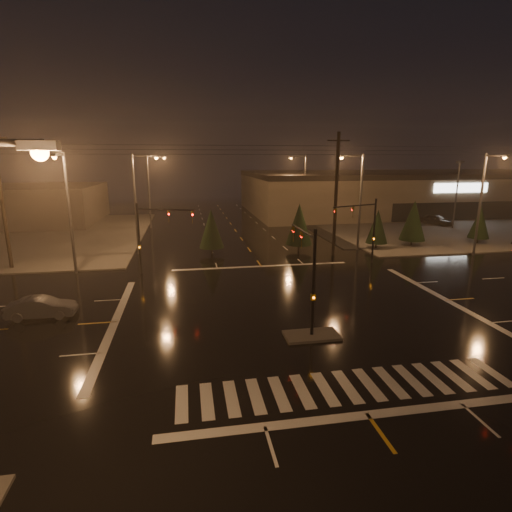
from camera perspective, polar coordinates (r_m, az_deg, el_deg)
The scene contains 26 objects.
ground at distance 26.08m, azimuth 5.26°, elevation -7.72°, with size 140.00×140.00×0.00m, color black.
sidewalk_ne at distance 65.37m, azimuth 24.22°, elevation 4.20°, with size 36.00×36.00×0.12m, color #4C4944.
median_island at distance 22.53m, azimuth 7.96°, elevation -11.17°, with size 3.00×1.60×0.15m, color #4C4944.
crosswalk at distance 18.44m, azimuth 12.90°, elevation -17.69°, with size 15.00×2.60×0.01m, color beige.
stop_bar_near at distance 16.92m, azimuth 15.68°, elevation -21.02°, with size 16.00×0.50×0.01m, color beige.
stop_bar_far at distance 36.27m, azimuth 0.75°, elevation -1.47°, with size 16.00×0.50×0.01m, color beige.
parking_lot at distance 66.74m, azimuth 28.74°, elevation 3.87°, with size 50.00×24.00×0.08m, color black.
retail_building at distance 81.05m, azimuth 21.16°, elevation 8.80°, with size 60.20×28.30×7.20m.
signal_mast_median at distance 22.11m, azimuth 7.54°, elevation -1.50°, with size 0.25×4.59×6.00m.
signal_mast_ne at distance 37.59m, azimuth 15.44°, elevation 4.48°, with size 4.84×1.86×6.00m.
signal_mast_nw at distance 34.15m, azimuth -14.85°, elevation 3.62°, with size 4.84×1.86×6.00m.
streetlight_1 at distance 41.83m, azimuth -16.48°, elevation 8.08°, with size 2.77×0.32×10.00m.
streetlight_2 at distance 57.71m, azimuth -14.77°, elevation 9.59°, with size 2.77×0.32×10.00m.
streetlight_3 at distance 43.35m, azimuth 14.35°, elevation 8.39°, with size 2.77×0.32×10.00m.
streetlight_4 at distance 62.09m, azimuth 6.75°, elevation 10.20°, with size 2.77×0.32×10.00m.
streetlight_5 at distance 36.05m, azimuth -25.32°, elevation 6.51°, with size 0.32×2.77×10.00m.
streetlight_6 at distance 44.97m, azimuth 29.71°, elevation 7.21°, with size 0.32×2.77×10.00m.
utility_pole_0 at distance 40.62m, azimuth -32.57°, elevation 6.82°, with size 2.20×0.32×12.00m.
utility_pole_1 at distance 40.25m, azimuth 11.36°, elevation 8.64°, with size 2.20×0.32×12.00m.
conifer_0 at distance 44.67m, azimuth 16.95°, elevation 4.06°, with size 2.28×2.28×4.26m.
conifer_1 at distance 47.53m, azimuth 21.57°, elevation 4.75°, with size 2.80×2.80×5.08m.
conifer_2 at distance 52.08m, azimuth 29.33°, elevation 4.20°, with size 2.28×2.28×4.26m.
conifer_3 at distance 40.61m, azimuth -6.41°, elevation 3.92°, with size 2.51×2.51×4.63m.
conifer_4 at distance 42.15m, azimuth 6.19°, elevation 4.56°, with size 2.76×2.76×5.02m.
car_parked at distance 64.39m, azimuth 24.39°, elevation 4.73°, with size 1.91×4.75×1.62m, color black.
car_crossing at distance 27.92m, azimuth -28.30°, elevation -6.49°, with size 1.38×3.95×1.30m, color #595B60.
Camera 1 is at (-6.50, -23.40, 9.51)m, focal length 28.00 mm.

